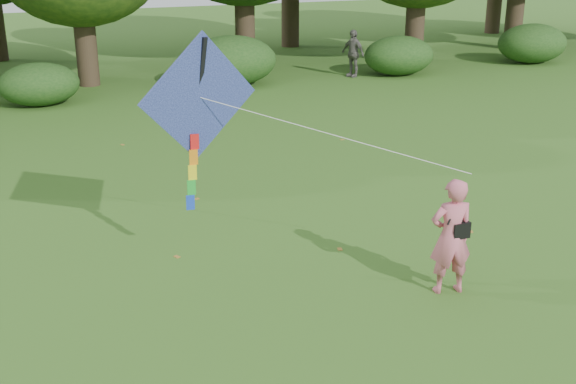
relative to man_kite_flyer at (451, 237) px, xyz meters
name	(u,v)px	position (x,y,z in m)	size (l,w,h in m)	color
ground	(415,317)	(-0.92, -0.52, -0.95)	(100.00, 100.00, 0.00)	#265114
man_kite_flyer	(451,237)	(0.00, 0.00, 0.00)	(0.69, 0.46, 1.90)	#CC6073
bystander_right	(353,53)	(7.16, 17.24, -0.01)	(1.10, 0.46, 1.88)	#615C56
crossbody_bag	(459,229)	(0.12, -0.03, 0.13)	(0.43, 0.20, 0.73)	black
flying_kite	(200,101)	(-3.31, 2.37, 1.96)	(4.61, 2.73, 2.96)	#24319C
shrub_band	(134,71)	(-1.64, 17.08, -0.10)	(39.15, 3.22, 1.88)	#264919
fallen_leaves	(324,233)	(-0.82, 2.89, -0.95)	(11.92, 12.59, 0.01)	olive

